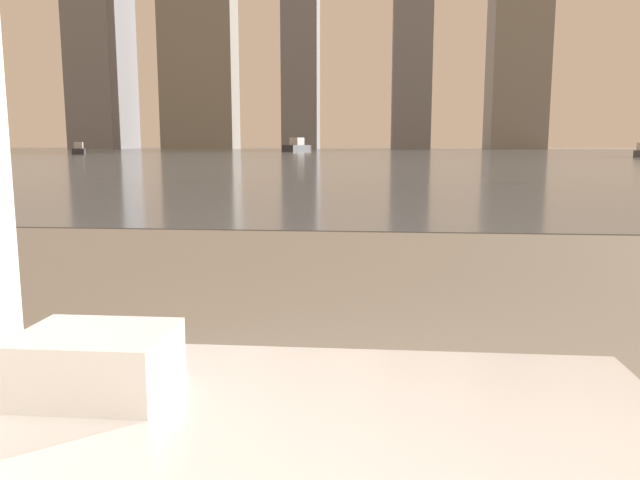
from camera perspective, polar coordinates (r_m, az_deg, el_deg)
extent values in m
cube|color=white|center=(1.27, -19.67, -12.20)|extent=(0.27, 0.21, 0.04)
cube|color=white|center=(1.26, -19.77, -10.50)|extent=(0.27, 0.21, 0.04)
cube|color=white|center=(1.25, -19.86, -8.76)|extent=(0.27, 0.21, 0.04)
cube|color=slate|center=(62.24, 4.91, 7.85)|extent=(180.00, 110.00, 0.01)
cube|color=#2D2D33|center=(78.73, -2.12, 8.37)|extent=(3.27, 4.89, 0.81)
cube|color=silver|center=(78.72, -2.12, 9.01)|extent=(1.74, 2.05, 0.93)
cube|color=#2D2D33|center=(64.65, -21.18, 7.57)|extent=(2.15, 3.25, 0.54)
cube|color=silver|center=(64.64, -21.21, 8.08)|extent=(1.15, 1.36, 0.62)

